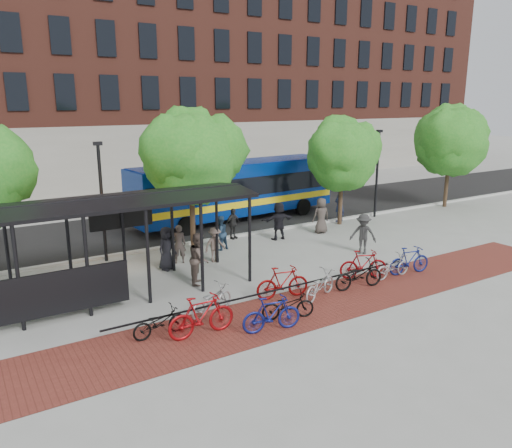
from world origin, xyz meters
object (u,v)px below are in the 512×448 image
bike_1 (202,316)px  bike_11 (409,260)px  tree_c (343,152)px  bike_9 (363,264)px  pedestrian_2 (220,233)px  bus_shelter (100,214)px  lamp_post_right (377,171)px  bike_5 (283,282)px  pedestrian_9 (363,234)px  bus (236,187)px  bike_4 (288,305)px  bike_6 (320,285)px  pedestrian_6 (321,216)px  pedestrian_4 (233,224)px  bike_10 (393,266)px  bike_2 (212,300)px  lamp_post_left (102,199)px  pedestrian_7 (340,205)px  pedestrian_1 (179,244)px  bike_8 (359,275)px  pedestrian_3 (215,245)px  pedestrian_5 (279,221)px  tree_b (192,153)px  pedestrian_0 (167,248)px  tree_d (451,137)px  pedestrian_8 (199,258)px  bike_0 (160,322)px  bike_3 (272,314)px

bike_1 → bike_11: bike_1 is taller
tree_c → bike_9: bearing=-125.4°
pedestrian_2 → bus_shelter: bearing=14.1°
lamp_post_right → pedestrian_2: (-11.02, -1.17, -1.94)m
bike_5 → pedestrian_9: 6.54m
bus → bike_4: size_ratio=7.34×
pedestrian_9 → bike_6: bearing=-95.0°
bike_5 → pedestrian_2: 6.39m
pedestrian_9 → pedestrian_6: bearing=132.9°
bike_9 → pedestrian_4: size_ratio=1.23×
bike_10 → pedestrian_9: size_ratio=0.95×
bike_5 → bike_9: bearing=-77.8°
bike_2 → bike_4: 2.48m
lamp_post_left → bike_11: 12.93m
bike_4 → pedestrian_7: size_ratio=0.87×
tree_c → pedestrian_4: bearing=176.1°
bike_6 → pedestrian_4: (1.19, 8.38, 0.29)m
tree_c → pedestrian_1: tree_c is taller
bike_1 → pedestrian_4: bearing=-33.5°
bus → pedestrian_4: 4.23m
bike_8 → pedestrian_2: 7.34m
pedestrian_3 → bike_4: bearing=-101.7°
bike_1 → pedestrian_1: (2.14, 6.66, 0.21)m
pedestrian_9 → pedestrian_5: bearing=168.3°
tree_c → bike_5: (-8.98, -7.25, -3.47)m
bike_9 → pedestrian_3: pedestrian_3 is taller
pedestrian_4 → pedestrian_5: pedestrian_5 is taller
tree_b → bike_6: size_ratio=3.49×
bus → bike_10: (0.43, -11.71, -1.47)m
pedestrian_0 → pedestrian_6: bearing=-16.5°
lamp_post_right → pedestrian_0: 14.51m
lamp_post_right → bike_8: lamp_post_right is taller
lamp_post_left → bike_6: 9.97m
bike_1 → tree_d: bearing=-68.3°
bike_10 → pedestrian_9: (1.21, 2.95, 0.46)m
tree_b → pedestrian_7: tree_b is taller
pedestrian_0 → pedestrian_1: size_ratio=1.07×
bike_4 → pedestrian_9: (6.90, 3.90, 0.47)m
tree_c → lamp_post_right: bearing=4.9°
pedestrian_1 → bike_5: bearing=122.8°
pedestrian_4 → pedestrian_9: size_ratio=0.84×
bus → pedestrian_8: (-6.28, -8.30, -0.94)m
pedestrian_5 → pedestrian_6: bearing=-178.0°
bike_0 → pedestrian_4: 10.81m
bike_3 → pedestrian_4: pedestrian_4 is taller
tree_d → pedestrian_5: (-13.80, -0.85, -3.52)m
bike_3 → bike_8: 4.84m
bus → pedestrian_1: 8.27m
bus → bike_11: bearing=-88.1°
tree_c → bike_11: size_ratio=3.15×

